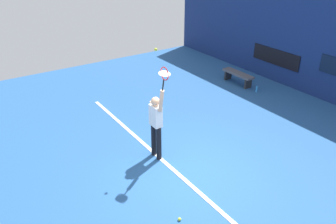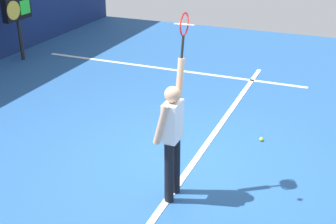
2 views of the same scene
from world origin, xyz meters
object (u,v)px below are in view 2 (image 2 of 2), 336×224
(tennis_player, at_px, (172,133))
(scoreboard_clock, at_px, (17,11))
(tennis_racket, at_px, (184,27))
(spare_ball, at_px, (261,139))

(tennis_player, distance_m, scoreboard_clock, 7.61)
(tennis_racket, distance_m, spare_ball, 3.07)
(scoreboard_clock, height_order, spare_ball, scoreboard_clock)
(scoreboard_clock, bearing_deg, spare_ball, -108.13)
(tennis_player, xyz_separation_m, spare_ball, (2.19, -0.83, -0.98))
(scoreboard_clock, distance_m, spare_ball, 7.45)
(tennis_racket, xyz_separation_m, scoreboard_clock, (4.08, 6.15, -1.07))
(tennis_player, distance_m, tennis_racket, 1.43)
(tennis_player, bearing_deg, scoreboard_clock, 53.96)
(tennis_player, relative_size, spare_ball, 29.23)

